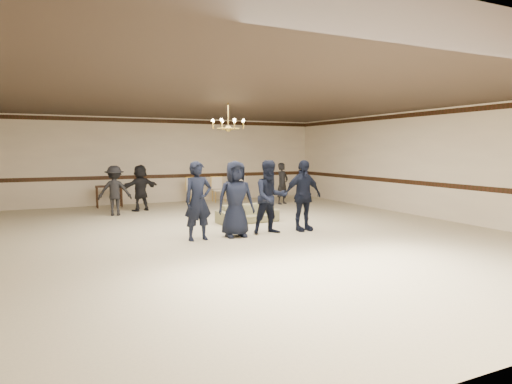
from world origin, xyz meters
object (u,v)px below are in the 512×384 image
settee (247,213)px  banquet_chair_right (242,189)px  boy_a (198,201)px  adult_left (115,191)px  boy_d (303,195)px  console_table (109,196)px  banquet_chair_mid (219,190)px  chandelier (228,116)px  adult_mid (140,188)px  boy_c (270,197)px  banquet_chair_left (194,191)px  adult_right (282,183)px  boy_b (236,199)px

settee → banquet_chair_right: size_ratio=1.77×
boy_a → adult_left: (-1.19, 4.61, -0.12)m
boy_d → console_table: bearing=118.4°
banquet_chair_mid → chandelier: bearing=-101.8°
chandelier → adult_left: (-2.42, 3.33, -2.11)m
boy_d → adult_mid: boy_d is taller
boy_c → adult_mid: boy_c is taller
adult_left → banquet_chair_left: bearing=-136.5°
boy_c → adult_mid: bearing=114.7°
settee → banquet_chair_left: banquet_chair_left is taller
settee → banquet_chair_right: (1.92, 4.76, 0.23)m
chandelier → adult_left: chandelier is taller
boy_c → adult_left: size_ratio=1.15×
banquet_chair_right → boy_a: bearing=-120.7°
settee → adult_right: bearing=44.7°
boy_c → settee: (0.17, 1.72, -0.63)m
adult_right → console_table: adult_right is taller
boy_d → adult_mid: size_ratio=1.15×
banquet_chair_right → console_table: banquet_chair_right is taller
adult_right → adult_mid: bearing=150.1°
adult_mid → boy_c: bearing=90.0°
banquet_chair_left → adult_right: bearing=-27.1°
settee → console_table: bearing=118.4°
adult_left → boy_b: bearing=126.5°
boy_b → settee: 2.12m
boy_b → console_table: 7.00m
banquet_chair_left → console_table: banquet_chair_left is taller
boy_b → boy_d: (1.80, 0.00, 0.00)m
boy_b → chandelier: bearing=80.8°
adult_mid → settee: bearing=100.7°
banquet_chair_mid → boy_a: bearing=-108.2°
adult_right → settee: bearing=-157.2°
adult_left → banquet_chair_left: 3.61m
settee → console_table: (-3.08, 4.96, 0.13)m
boy_c → adult_mid: (-2.09, 5.31, -0.12)m
chandelier → console_table: chandelier is taller
chandelier → settee: size_ratio=0.55×
adult_right → console_table: 6.20m
adult_left → chandelier: bearing=138.1°
banquet_chair_mid → adult_left: bearing=-149.5°
boy_d → adult_right: boy_d is taller
adult_left → adult_right: same height
boy_a → banquet_chair_left: 6.76m
settee → adult_right: size_ratio=1.11×
settee → banquet_chair_left: size_ratio=1.77×
adult_mid → console_table: size_ratio=1.68×
adult_left → boy_a: bearing=116.6°
boy_a → adult_right: 6.87m
boy_a → adult_mid: (-0.29, 5.31, -0.12)m
chandelier → banquet_chair_left: (0.65, 5.20, -2.39)m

